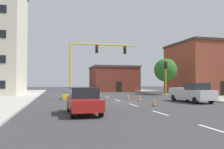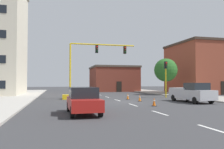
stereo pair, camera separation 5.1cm
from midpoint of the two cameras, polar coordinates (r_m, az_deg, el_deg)
The scene contains 19 objects.
ground_plane at distance 23.70m, azimuth 2.89°, elevation -6.90°, with size 160.00×160.00×0.00m, color #38383A.
sidewalk_left at distance 31.21m, azimuth -23.87°, elevation -5.40°, with size 6.00×56.00×0.14m, color #B2ADA3.
sidewalk_right at distance 36.06m, azimuth 18.16°, elevation -4.98°, with size 6.00×56.00×0.14m, color #9E998E.
lane_stripe_seg_0 at distance 11.12m, azimuth 24.29°, elevation -12.43°, with size 0.16×2.40×0.01m, color silver.
lane_stripe_seg_1 at distance 15.78m, azimuth 11.78°, elevation -9.37°, with size 0.16×2.40×0.01m, color silver.
lane_stripe_seg_2 at distance 20.85m, azimuth 5.25°, elevation -7.57°, with size 0.16×2.40×0.01m, color silver.
lane_stripe_seg_3 at distance 26.10m, azimuth 1.33°, elevation -6.43°, with size 0.16×2.40×0.01m, color silver.
lane_stripe_seg_4 at distance 31.43m, azimuth -1.26°, elevation -5.66°, with size 0.16×2.40×0.01m, color silver.
lane_stripe_seg_5 at distance 36.82m, azimuth -3.09°, elevation -5.11°, with size 0.16×2.40×0.01m, color silver.
building_brick_center at distance 52.60m, azimuth 0.28°, elevation -1.07°, with size 10.01×10.27×5.63m.
building_row_right at distance 45.56m, azimuth 21.60°, elevation 1.46°, with size 10.48×11.28×9.24m.
traffic_signal_gantry at distance 28.11m, azimuth -8.11°, elevation -1.52°, with size 9.02×1.20×6.83m.
traffic_light_pole_right at distance 31.03m, azimuth 13.23°, elevation 0.85°, with size 0.32×0.47×4.80m.
tree_right_mid at distance 37.95m, azimuth 13.21°, elevation 1.07°, with size 3.75×3.75×5.89m.
pickup_truck_silver at distance 24.91m, azimuth 19.19°, elevation -4.30°, with size 2.33×5.51×1.99m.
sedan_red_near_left at distance 15.01m, azimuth -7.20°, elevation -6.39°, with size 1.94×4.53×1.74m.
traffic_cone_roadside_a at distance 20.05m, azimuth 10.43°, elevation -6.73°, with size 0.36×0.36×0.75m.
traffic_cone_roadside_b at distance 27.33m, azimuth 3.92°, elevation -5.49°, with size 0.36×0.36×0.71m.
traffic_cone_roadside_c at distance 24.77m, azimuth 6.90°, elevation -5.85°, with size 0.36×0.36×0.72m.
Camera 1 is at (-6.70, -22.64, 2.07)m, focal length 36.65 mm.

